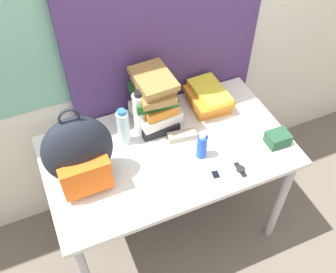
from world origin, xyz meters
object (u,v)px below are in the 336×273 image
Objects in this scene: wristwatch at (240,169)px; water_bottle at (123,128)px; sports_bottle at (140,113)px; sunscreen_bottle at (202,146)px; book_stack_center at (209,97)px; cell_phone at (215,176)px; camera_pouch at (278,139)px; backpack at (79,153)px; sunglasses_case at (182,136)px; book_stack_left at (154,101)px.

water_bottle is at bearing 139.09° from wristwatch.
water_bottle is 0.62m from wristwatch.
sports_bottle is 0.36m from sunscreen_bottle.
book_stack_center is 0.38m from sunscreen_bottle.
camera_pouch is (0.40, 0.07, 0.03)m from cell_phone.
book_stack_center is at bearing 15.93° from backpack.
cell_phone is at bearing 174.45° from wristwatch.
camera_pouch is at bearing -10.08° from backpack.
wristwatch is (0.13, -0.01, -0.00)m from cell_phone.
backpack is 0.60m from sunscreen_bottle.
camera_pouch is (0.44, -0.22, 0.02)m from sunglasses_case.
book_stack_left reaches higher than sunglasses_case.
book_stack_center is 0.96× the size of sports_bottle.
water_bottle reaches higher than book_stack_center.
cell_phone is at bearing -81.20° from sunglasses_case.
backpack is 1.39× the size of book_stack_left.
sports_bottle is at bearing 143.20° from sunglasses_case.
sports_bottle is at bearing 27.30° from backpack.
cell_phone is at bearing -49.60° from water_bottle.
sports_bottle is 0.58m from wristwatch.
sports_bottle reaches higher than camera_pouch.
book_stack_center is at bearing 0.39° from book_stack_left.
sports_bottle is (-0.09, -0.04, -0.02)m from book_stack_left.
book_stack_center reaches higher than wristwatch.
wristwatch is at bearing -40.91° from water_bottle.
book_stack_center is 1.68× the size of sunglasses_case.
book_stack_center is 1.62× the size of sunscreen_bottle.
cell_phone is at bearing -22.40° from backpack.
water_bottle is 0.80m from camera_pouch.
book_stack_left is 2.08× the size of sunglasses_case.
backpack is at bearing -153.98° from book_stack_left.
camera_pouch is (0.62, -0.36, -0.10)m from sports_bottle.
book_stack_center reaches higher than camera_pouch.
backpack is 0.78m from wristwatch.
sunglasses_case is (-0.04, 0.14, -0.06)m from sunscreen_bottle.
cell_phone is (0.58, -0.24, -0.18)m from backpack.
water_bottle is 0.31m from sunglasses_case.
cell_phone is (0.33, -0.39, -0.10)m from water_bottle.
sunglasses_case reaches higher than cell_phone.
sunscreen_bottle is 0.16m from cell_phone.
wristwatch is at bearing -97.84° from book_stack_center.
camera_pouch is at bearing -36.87° from book_stack_left.
book_stack_left is 0.22m from water_bottle.
backpack is at bearing -152.70° from sports_bottle.
book_stack_left is 3.43× the size of wristwatch.
backpack is 0.41m from sports_bottle.
camera_pouch reaches higher than cell_phone.
sunscreen_bottle reaches higher than wristwatch.
backpack reaches higher than camera_pouch.
book_stack_left is 0.67m from camera_pouch.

